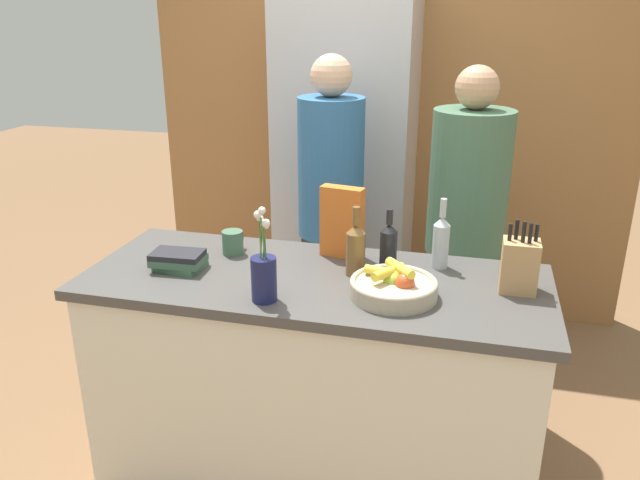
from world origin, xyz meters
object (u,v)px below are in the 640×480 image
Objects in this scene: refrigerator at (347,168)px; coffee_mug at (233,242)px; person_in_blue at (465,225)px; fruit_bowl at (394,286)px; bottle_oil at (389,244)px; flower_vase at (264,274)px; knife_block at (519,265)px; book_stack at (179,260)px; cereal_box at (342,222)px; person_at_sink at (331,206)px; bottle_vinegar at (356,248)px; bottle_wine at (441,241)px.

refrigerator reaches higher than coffee_mug.
refrigerator is 1.20× the size of person_in_blue.
bottle_oil is (-0.06, 0.27, 0.05)m from fruit_bowl.
knife_block is at bearing 19.31° from flower_vase.
bottle_oil is at bearing 16.41° from book_stack.
cereal_box is at bearing 128.20° from fruit_bowl.
person_at_sink is at bearing 151.16° from person_in_blue.
knife_block is 0.72m from person_in_blue.
fruit_bowl is 1.06× the size of cereal_box.
knife_block is 1.13m from person_at_sink.
bottle_vinegar is at bearing 10.16° from book_stack.
person_in_blue is (0.39, 0.68, -0.10)m from bottle_vinegar.
knife_block is 1.29m from book_stack.
knife_block is 1.31× the size of book_stack.
bottle_wine reaches higher than book_stack.
book_stack is 0.83m from bottle_oil.
bottle_wine is (0.40, -0.02, -0.04)m from cereal_box.
coffee_mug is at bearing -178.15° from bottle_oil.
fruit_bowl is at bearing -51.80° from cereal_box.
knife_block reaches higher than fruit_bowl.
person_at_sink is at bearing 66.37° from coffee_mug.
bottle_wine is (0.14, 0.31, 0.07)m from fruit_bowl.
book_stack is at bearing 156.72° from flower_vase.
fruit_bowl is at bearing -159.55° from knife_block.
bottle_vinegar is at bearing -63.73° from person_at_sink.
cereal_box is 0.18× the size of person_in_blue.
person_at_sink is (-0.87, 0.71, -0.06)m from knife_block.
bottle_vinegar is (-0.17, 0.16, 0.07)m from fruit_bowl.
bottle_vinegar reaches higher than bottle_oil.
refrigerator is 1.53m from book_stack.
bottle_oil is at bearing -52.12° from person_at_sink.
book_stack is 0.72× the size of bottle_wine.
fruit_bowl is at bearing -2.46° from book_stack.
bottle_oil reaches higher than book_stack.
refrigerator is 1.40m from bottle_vinegar.
bottle_vinegar reaches higher than knife_block.
knife_block is (0.43, 0.16, 0.06)m from fruit_bowl.
flower_vase is (-0.44, -0.14, 0.06)m from fruit_bowl.
person_in_blue is (0.22, 0.84, -0.03)m from fruit_bowl.
refrigerator reaches higher than flower_vase.
coffee_mug is at bearing -99.52° from refrigerator.
cereal_box is (0.17, 0.48, 0.05)m from flower_vase.
coffee_mug is at bearing -108.01° from person_at_sink.
cereal_box reaches higher than coffee_mug.
book_stack is (-0.42, 0.18, -0.06)m from flower_vase.
bottle_oil is at bearing 1.85° from coffee_mug.
coffee_mug is at bearing 55.81° from book_stack.
cereal_box reaches higher than bottle_wine.
bottle_wine is (0.58, 0.46, 0.01)m from flower_vase.
flower_vase is at bearing -160.69° from knife_block.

